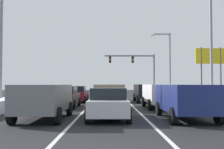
# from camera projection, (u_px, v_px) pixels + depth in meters

# --- Properties ---
(ground_plane) EXTENTS (120.00, 120.00, 0.00)m
(ground_plane) POSITION_uv_depth(u_px,v_px,m) (111.00, 107.00, 19.79)
(ground_plane) COLOR black
(lane_stripe_between_right_lane_and_center_lane) EXTENTS (0.14, 38.39, 0.01)m
(lane_stripe_between_right_lane_and_center_lane) POSITION_uv_depth(u_px,v_px,m) (130.00, 104.00, 23.29)
(lane_stripe_between_right_lane_and_center_lane) COLOR silver
(lane_stripe_between_right_lane_and_center_lane) RESTS_ON ground
(lane_stripe_between_center_lane_and_left_lane) EXTENTS (0.14, 38.39, 0.01)m
(lane_stripe_between_center_lane_and_left_lane) POSITION_uv_depth(u_px,v_px,m) (91.00, 104.00, 23.26)
(lane_stripe_between_center_lane_and_left_lane) COLOR silver
(lane_stripe_between_center_lane_and_left_lane) RESTS_ON ground
(snow_bank_right_shoulder) EXTENTS (1.93, 38.39, 0.72)m
(snow_bank_right_shoulder) POSITION_uv_depth(u_px,v_px,m) (192.00, 100.00, 23.35)
(snow_bank_right_shoulder) COLOR silver
(snow_bank_right_shoulder) RESTS_ON ground
(snow_bank_left_shoulder) EXTENTS (1.72, 38.39, 0.74)m
(snow_bank_left_shoulder) POSITION_uv_depth(u_px,v_px,m) (28.00, 100.00, 23.23)
(snow_bank_left_shoulder) COLOR silver
(snow_bank_left_shoulder) RESTS_ON ground
(suv_navy_right_lane_nearest) EXTENTS (2.16, 4.90, 1.67)m
(suv_navy_right_lane_nearest) POSITION_uv_depth(u_px,v_px,m) (185.00, 98.00, 13.07)
(suv_navy_right_lane_nearest) COLOR navy
(suv_navy_right_lane_nearest) RESTS_ON ground
(suv_white_right_lane_second) EXTENTS (2.16, 4.90, 1.67)m
(suv_white_right_lane_second) POSITION_uv_depth(u_px,v_px,m) (160.00, 94.00, 19.26)
(suv_white_right_lane_second) COLOR silver
(suv_white_right_lane_second) RESTS_ON ground
(suv_black_right_lane_third) EXTENTS (2.16, 4.90, 1.67)m
(suv_black_right_lane_third) POSITION_uv_depth(u_px,v_px,m) (146.00, 91.00, 25.88)
(suv_black_right_lane_third) COLOR black
(suv_black_right_lane_third) RESTS_ON ground
(sedan_silver_center_lane_nearest) EXTENTS (2.00, 4.50, 1.51)m
(sedan_silver_center_lane_nearest) POSITION_uv_depth(u_px,v_px,m) (108.00, 103.00, 13.25)
(sedan_silver_center_lane_nearest) COLOR #B7BABF
(sedan_silver_center_lane_nearest) RESTS_ON ground
(suv_tan_center_lane_second) EXTENTS (2.16, 4.90, 1.67)m
(suv_tan_center_lane_second) POSITION_uv_depth(u_px,v_px,m) (109.00, 94.00, 19.15)
(suv_tan_center_lane_second) COLOR #937F60
(suv_tan_center_lane_second) RESTS_ON ground
(sedan_red_center_lane_third) EXTENTS (2.00, 4.50, 1.51)m
(sedan_red_center_lane_third) POSITION_uv_depth(u_px,v_px,m) (112.00, 94.00, 26.13)
(sedan_red_center_lane_third) COLOR maroon
(sedan_red_center_lane_third) RESTS_ON ground
(suv_gray_left_lane_nearest) EXTENTS (2.16, 4.90, 1.67)m
(suv_gray_left_lane_nearest) POSITION_uv_depth(u_px,v_px,m) (44.00, 98.00, 13.09)
(suv_gray_left_lane_nearest) COLOR slate
(suv_gray_left_lane_nearest) RESTS_ON ground
(sedan_charcoal_left_lane_second) EXTENTS (2.00, 4.50, 1.51)m
(sedan_charcoal_left_lane_second) POSITION_uv_depth(u_px,v_px,m) (64.00, 97.00, 19.75)
(sedan_charcoal_left_lane_second) COLOR #38383D
(sedan_charcoal_left_lane_second) RESTS_ON ground
(sedan_maroon_left_lane_third) EXTENTS (2.00, 4.50, 1.51)m
(sedan_maroon_left_lane_third) POSITION_uv_depth(u_px,v_px,m) (77.00, 94.00, 25.97)
(sedan_maroon_left_lane_third) COLOR maroon
(sedan_maroon_left_lane_third) RESTS_ON ground
(traffic_light_gantry) EXTENTS (7.54, 0.47, 6.20)m
(traffic_light_gantry) POSITION_uv_depth(u_px,v_px,m) (138.00, 65.00, 40.90)
(traffic_light_gantry) COLOR slate
(traffic_light_gantry) RESTS_ON ground
(street_lamp_right_near) EXTENTS (2.66, 0.36, 9.07)m
(street_lamp_right_near) POSITION_uv_depth(u_px,v_px,m) (207.00, 38.00, 21.79)
(street_lamp_right_near) COLOR gray
(street_lamp_right_near) RESTS_ON ground
(street_lamp_right_mid) EXTENTS (2.66, 0.36, 8.43)m
(street_lamp_right_mid) POSITION_uv_depth(u_px,v_px,m) (167.00, 59.00, 35.73)
(street_lamp_right_mid) COLOR gray
(street_lamp_right_mid) RESTS_ON ground
(street_lamp_left_mid) EXTENTS (2.66, 0.36, 8.50)m
(street_lamp_left_mid) POSITION_uv_depth(u_px,v_px,m) (6.00, 35.00, 18.72)
(street_lamp_left_mid) COLOR gray
(street_lamp_left_mid) RESTS_ON ground
(roadside_sign_right) EXTENTS (3.20, 0.16, 5.50)m
(roadside_sign_right) POSITION_uv_depth(u_px,v_px,m) (211.00, 62.00, 28.06)
(roadside_sign_right) COLOR #59595B
(roadside_sign_right) RESTS_ON ground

